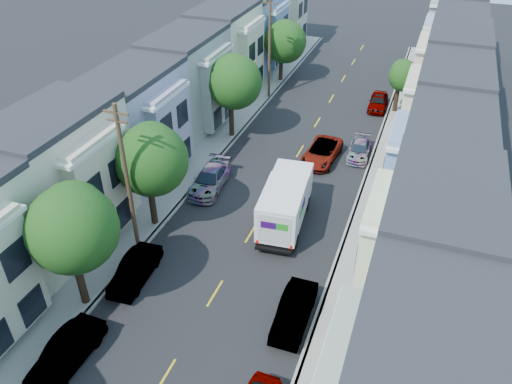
{
  "coord_description": "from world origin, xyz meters",
  "views": [
    {
      "loc": [
        9.4,
        -18.67,
        21.14
      ],
      "look_at": [
        -0.28,
        7.71,
        2.2
      ],
      "focal_mm": 35.0,
      "sensor_mm": 36.0,
      "label": 1
    }
  ],
  "objects_px": {
    "fedex_truck": "(285,202)",
    "tree_c": "(150,160)",
    "lead_sedan": "(322,152)",
    "parked_right_b": "(294,311)",
    "parked_left_c": "(135,270)",
    "tree_d": "(234,82)",
    "utility_pole_far": "(269,49)",
    "parked_right_d": "(378,102)",
    "utility_pole_near": "(127,182)",
    "parked_left_b": "(66,353)",
    "tree_b": "(71,229)",
    "tree_e": "(284,42)",
    "parked_left_d": "(210,179)",
    "parked_right_c": "(359,150)",
    "tree_far_r": "(403,76)"
  },
  "relations": [
    {
      "from": "fedex_truck",
      "to": "parked_left_d",
      "type": "height_order",
      "value": "fedex_truck"
    },
    {
      "from": "lead_sedan",
      "to": "parked_right_c",
      "type": "xyz_separation_m",
      "value": [
        2.82,
        1.74,
        -0.13
      ]
    },
    {
      "from": "tree_c",
      "to": "parked_left_c",
      "type": "height_order",
      "value": "tree_c"
    },
    {
      "from": "parked_left_d",
      "to": "parked_right_c",
      "type": "bearing_deg",
      "value": 37.31
    },
    {
      "from": "tree_c",
      "to": "tree_e",
      "type": "xyz_separation_m",
      "value": [
        0.0,
        28.37,
        -0.71
      ]
    },
    {
      "from": "tree_d",
      "to": "utility_pole_far",
      "type": "bearing_deg",
      "value": 89.99
    },
    {
      "from": "tree_far_r",
      "to": "parked_left_c",
      "type": "height_order",
      "value": "tree_far_r"
    },
    {
      "from": "parked_left_c",
      "to": "utility_pole_far",
      "type": "bearing_deg",
      "value": 88.71
    },
    {
      "from": "tree_b",
      "to": "parked_left_d",
      "type": "bearing_deg",
      "value": 83.98
    },
    {
      "from": "fedex_truck",
      "to": "parked_right_c",
      "type": "distance_m",
      "value": 11.62
    },
    {
      "from": "tree_c",
      "to": "parked_left_c",
      "type": "relative_size",
      "value": 1.71
    },
    {
      "from": "tree_d",
      "to": "utility_pole_far",
      "type": "relative_size",
      "value": 0.76
    },
    {
      "from": "parked_left_c",
      "to": "parked_right_c",
      "type": "xyz_separation_m",
      "value": [
        9.8,
        19.42,
        -0.12
      ]
    },
    {
      "from": "fedex_truck",
      "to": "parked_right_b",
      "type": "bearing_deg",
      "value": -74.84
    },
    {
      "from": "tree_e",
      "to": "parked_left_c",
      "type": "xyz_separation_m",
      "value": [
        1.4,
        -33.56,
        -3.72
      ]
    },
    {
      "from": "tree_d",
      "to": "parked_left_d",
      "type": "relative_size",
      "value": 1.49
    },
    {
      "from": "utility_pole_far",
      "to": "tree_b",
      "type": "bearing_deg",
      "value": -90.0
    },
    {
      "from": "utility_pole_far",
      "to": "parked_left_c",
      "type": "bearing_deg",
      "value": -87.19
    },
    {
      "from": "tree_far_r",
      "to": "parked_left_d",
      "type": "bearing_deg",
      "value": -122.07
    },
    {
      "from": "lead_sedan",
      "to": "parked_right_d",
      "type": "height_order",
      "value": "lead_sedan"
    },
    {
      "from": "fedex_truck",
      "to": "tree_c",
      "type": "bearing_deg",
      "value": -164.68
    },
    {
      "from": "tree_e",
      "to": "parked_right_c",
      "type": "distance_m",
      "value": 18.44
    },
    {
      "from": "tree_b",
      "to": "tree_e",
      "type": "xyz_separation_m",
      "value": [
        0.0,
        36.2,
        -0.95
      ]
    },
    {
      "from": "parked_left_b",
      "to": "parked_left_c",
      "type": "xyz_separation_m",
      "value": [
        0.0,
        6.39,
        -0.02
      ]
    },
    {
      "from": "tree_b",
      "to": "tree_c",
      "type": "relative_size",
      "value": 1.03
    },
    {
      "from": "utility_pole_far",
      "to": "parked_left_d",
      "type": "xyz_separation_m",
      "value": [
        1.4,
        -17.88,
        -4.39
      ]
    },
    {
      "from": "utility_pole_near",
      "to": "tree_b",
      "type": "bearing_deg",
      "value": -90.02
    },
    {
      "from": "parked_left_c",
      "to": "parked_right_b",
      "type": "distance_m",
      "value": 9.8
    },
    {
      "from": "parked_right_d",
      "to": "tree_b",
      "type": "bearing_deg",
      "value": -111.28
    },
    {
      "from": "tree_far_r",
      "to": "parked_left_b",
      "type": "xyz_separation_m",
      "value": [
        -11.79,
        -35.87,
        -2.96
      ]
    },
    {
      "from": "tree_c",
      "to": "parked_right_d",
      "type": "xyz_separation_m",
      "value": [
        11.2,
        24.52,
        -4.43
      ]
    },
    {
      "from": "parked_right_d",
      "to": "utility_pole_near",
      "type": "bearing_deg",
      "value": -114.58
    },
    {
      "from": "tree_c",
      "to": "utility_pole_far",
      "type": "xyz_separation_m",
      "value": [
        0.0,
        23.34,
        -0.01
      ]
    },
    {
      "from": "parked_left_b",
      "to": "parked_right_d",
      "type": "relative_size",
      "value": 1.0
    },
    {
      "from": "lead_sedan",
      "to": "parked_right_b",
      "type": "height_order",
      "value": "parked_right_b"
    },
    {
      "from": "tree_d",
      "to": "parked_right_b",
      "type": "height_order",
      "value": "tree_d"
    },
    {
      "from": "parked_left_c",
      "to": "parked_left_d",
      "type": "xyz_separation_m",
      "value": [
        0.0,
        10.65,
        0.03
      ]
    },
    {
      "from": "utility_pole_far",
      "to": "lead_sedan",
      "type": "relative_size",
      "value": 1.87
    },
    {
      "from": "parked_left_c",
      "to": "tree_d",
      "type": "bearing_deg",
      "value": 90.1
    },
    {
      "from": "tree_d",
      "to": "parked_right_b",
      "type": "xyz_separation_m",
      "value": [
        11.2,
        -18.97,
        -4.46
      ]
    },
    {
      "from": "utility_pole_far",
      "to": "parked_right_d",
      "type": "relative_size",
      "value": 2.19
    },
    {
      "from": "utility_pole_near",
      "to": "lead_sedan",
      "type": "xyz_separation_m",
      "value": [
        8.38,
        15.15,
        -4.41
      ]
    },
    {
      "from": "tree_d",
      "to": "tree_far_r",
      "type": "distance_m",
      "value": 16.85
    },
    {
      "from": "parked_left_b",
      "to": "tree_b",
      "type": "bearing_deg",
      "value": 111.56
    },
    {
      "from": "tree_e",
      "to": "parked_right_d",
      "type": "bearing_deg",
      "value": -18.95
    },
    {
      "from": "lead_sedan",
      "to": "parked_left_b",
      "type": "xyz_separation_m",
      "value": [
        -6.98,
        -24.07,
        0.02
      ]
    },
    {
      "from": "tree_c",
      "to": "parked_right_d",
      "type": "height_order",
      "value": "tree_c"
    },
    {
      "from": "parked_left_c",
      "to": "tree_b",
      "type": "bearing_deg",
      "value": -122.07
    },
    {
      "from": "tree_e",
      "to": "utility_pole_far",
      "type": "distance_m",
      "value": 5.07
    },
    {
      "from": "tree_b",
      "to": "tree_d",
      "type": "bearing_deg",
      "value": 90.0
    }
  ]
}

